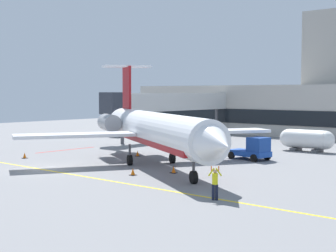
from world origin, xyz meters
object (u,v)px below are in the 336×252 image
baggage_tug (193,147)px  pushback_tractor (119,130)px  regional_jet (153,130)px  marshaller (215,183)px  fuel_tank (307,139)px  belt_loader (253,149)px

baggage_tug → pushback_tractor: bearing=154.8°
regional_jet → pushback_tractor: 29.38m
pushback_tractor → marshaller: marshaller is taller
regional_jet → fuel_tank: bearing=73.9°
pushback_tractor → baggage_tug: bearing=-25.2°
belt_loader → marshaller: bearing=-65.1°
baggage_tug → pushback_tractor: size_ratio=0.97×
belt_loader → pushback_tractor: bearing=162.0°
regional_jet → marshaller: regional_jet is taller
belt_loader → baggage_tug: bearing=-169.7°
pushback_tractor → belt_loader: 29.46m
regional_jet → baggage_tug: (-1.55, 7.55, -2.24)m
regional_jet → belt_loader: (4.74, 8.69, -2.11)m
belt_loader → marshaller: 18.64m
baggage_tug → fuel_tank: fuel_tank is taller
regional_jet → baggage_tug: regional_jet is taller
marshaller → fuel_tank: bearing=105.2°
regional_jet → fuel_tank: regional_jet is taller
regional_jet → baggage_tug: 8.02m
fuel_tank → marshaller: (7.27, -26.68, -0.28)m
belt_loader → fuel_tank: fuel_tank is taller
fuel_tank → marshaller: bearing=-74.8°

